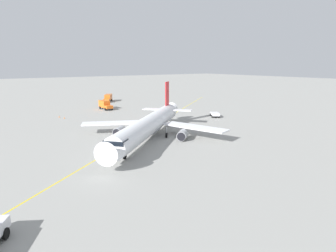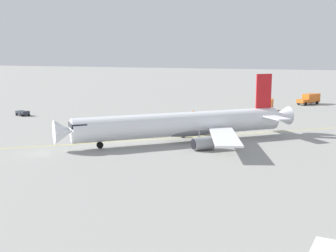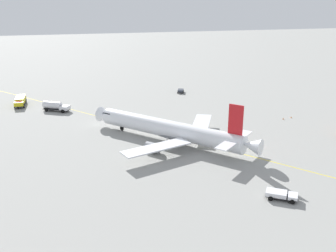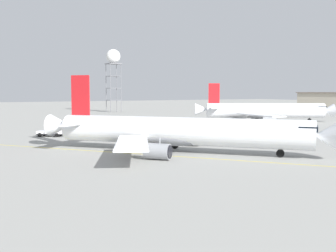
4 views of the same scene
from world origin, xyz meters
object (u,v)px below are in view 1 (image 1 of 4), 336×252
Objects in this scene: safety_cone_near at (64,118)px; safety_cone_mid at (59,116)px; airliner_main at (150,125)px; catering_truck_truck_extra at (105,105)px; pushback_tug_truck at (215,114)px; catering_truck_truck at (108,98)px.

safety_cone_near and safety_cone_mid have the same top height.
safety_cone_mid is (37.94, 9.26, -2.69)m from airliner_main.
airliner_main is 45.47m from catering_truck_truck_extra.
pushback_tug_truck is 40.34m from catering_truck_truck_extra.
catering_truck_truck reaches higher than safety_cone_mid.
airliner_main reaches higher than catering_truck_truck.
safety_cone_mid is at bearing -69.95° from catering_truck_truck_extra.
catering_truck_truck_extra reaches higher than safety_cone_mid.
safety_cone_near is 3.05m from safety_cone_mid.
safety_cone_mid is (-26.10, 27.94, -1.39)m from catering_truck_truck.
catering_truck_truck is at bearing -43.15° from safety_cone_near.
airliner_main reaches higher than pushback_tug_truck.
airliner_main reaches higher than safety_cone_near.
catering_truck_truck_extra is at bearing -141.97° from airliner_main.
safety_cone_mid is (2.97, 0.69, 0.00)m from safety_cone_near.
safety_cone_near is at bearing -8.57° from catering_truck_truck.
airliner_main is 4.46× the size of catering_truck_truck.
safety_cone_mid is at bearing -12.37° from catering_truck_truck.
catering_truck_truck is at bearing -147.02° from airliner_main.
catering_truck_truck is 38.26m from safety_cone_mid.
airliner_main is 39.15m from safety_cone_mid.
safety_cone_near is at bearing -61.20° from catering_truck_truck_extra.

